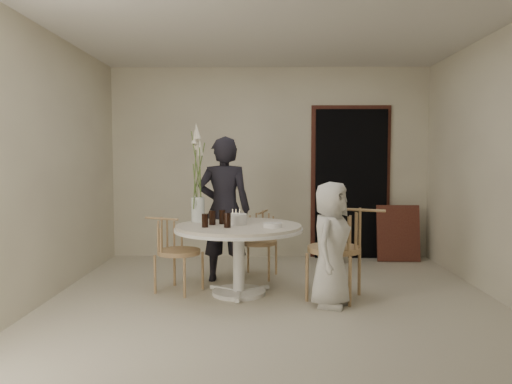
{
  "coord_description": "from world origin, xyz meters",
  "views": [
    {
      "loc": [
        -0.11,
        -4.88,
        1.43
      ],
      "look_at": [
        -0.17,
        0.3,
        1.07
      ],
      "focal_mm": 35.0,
      "sensor_mm": 36.0,
      "label": 1
    }
  ],
  "objects_px": {
    "chair_far": "(261,234)",
    "boy": "(331,244)",
    "table": "(239,236)",
    "birthday_cake": "(236,219)",
    "chair_left": "(170,243)",
    "chair_right": "(347,240)",
    "girl": "(224,209)",
    "flower_vase": "(198,184)"
  },
  "relations": [
    {
      "from": "chair_far",
      "to": "boy",
      "type": "bearing_deg",
      "value": -46.72
    },
    {
      "from": "table",
      "to": "birthday_cake",
      "type": "bearing_deg",
      "value": 123.14
    },
    {
      "from": "chair_left",
      "to": "boy",
      "type": "height_order",
      "value": "boy"
    },
    {
      "from": "table",
      "to": "boy",
      "type": "bearing_deg",
      "value": -24.08
    },
    {
      "from": "chair_right",
      "to": "birthday_cake",
      "type": "bearing_deg",
      "value": -78.87
    },
    {
      "from": "girl",
      "to": "birthday_cake",
      "type": "relative_size",
      "value": 7.3
    },
    {
      "from": "boy",
      "to": "flower_vase",
      "type": "height_order",
      "value": "flower_vase"
    },
    {
      "from": "chair_far",
      "to": "chair_left",
      "type": "relative_size",
      "value": 0.98
    },
    {
      "from": "birthday_cake",
      "to": "chair_left",
      "type": "bearing_deg",
      "value": 172.44
    },
    {
      "from": "chair_left",
      "to": "flower_vase",
      "type": "height_order",
      "value": "flower_vase"
    },
    {
      "from": "girl",
      "to": "birthday_cake",
      "type": "distance_m",
      "value": 0.56
    },
    {
      "from": "table",
      "to": "birthday_cake",
      "type": "distance_m",
      "value": 0.18
    },
    {
      "from": "chair_left",
      "to": "birthday_cake",
      "type": "bearing_deg",
      "value": -73.85
    },
    {
      "from": "chair_left",
      "to": "boy",
      "type": "xyz_separation_m",
      "value": [
        1.64,
        -0.54,
        0.09
      ]
    },
    {
      "from": "chair_far",
      "to": "boy",
      "type": "xyz_separation_m",
      "value": [
        0.68,
        -1.27,
        0.1
      ]
    },
    {
      "from": "girl",
      "to": "boy",
      "type": "distance_m",
      "value": 1.49
    },
    {
      "from": "table",
      "to": "chair_far",
      "type": "height_order",
      "value": "chair_far"
    },
    {
      "from": "boy",
      "to": "birthday_cake",
      "type": "xyz_separation_m",
      "value": [
        -0.93,
        0.45,
        0.19
      ]
    },
    {
      "from": "girl",
      "to": "boy",
      "type": "height_order",
      "value": "girl"
    },
    {
      "from": "girl",
      "to": "flower_vase",
      "type": "xyz_separation_m",
      "value": [
        -0.26,
        -0.34,
        0.31
      ]
    },
    {
      "from": "chair_right",
      "to": "chair_left",
      "type": "relative_size",
      "value": 1.18
    },
    {
      "from": "table",
      "to": "chair_left",
      "type": "relative_size",
      "value": 1.68
    },
    {
      "from": "chair_left",
      "to": "chair_far",
      "type": "bearing_deg",
      "value": -29.47
    },
    {
      "from": "chair_right",
      "to": "birthday_cake",
      "type": "distance_m",
      "value": 1.16
    },
    {
      "from": "girl",
      "to": "chair_right",
      "type": "bearing_deg",
      "value": 150.84
    },
    {
      "from": "table",
      "to": "flower_vase",
      "type": "height_order",
      "value": "flower_vase"
    },
    {
      "from": "boy",
      "to": "birthday_cake",
      "type": "height_order",
      "value": "boy"
    },
    {
      "from": "table",
      "to": "boy",
      "type": "relative_size",
      "value": 1.11
    },
    {
      "from": "birthday_cake",
      "to": "flower_vase",
      "type": "relative_size",
      "value": 0.21
    },
    {
      "from": "chair_right",
      "to": "birthday_cake",
      "type": "height_order",
      "value": "chair_right"
    },
    {
      "from": "girl",
      "to": "boy",
      "type": "relative_size",
      "value": 1.39
    },
    {
      "from": "chair_right",
      "to": "flower_vase",
      "type": "distance_m",
      "value": 1.69
    },
    {
      "from": "chair_far",
      "to": "boy",
      "type": "distance_m",
      "value": 1.44
    },
    {
      "from": "chair_left",
      "to": "birthday_cake",
      "type": "distance_m",
      "value": 0.77
    },
    {
      "from": "chair_far",
      "to": "chair_right",
      "type": "bearing_deg",
      "value": -35.28
    },
    {
      "from": "chair_far",
      "to": "birthday_cake",
      "type": "height_order",
      "value": "birthday_cake"
    },
    {
      "from": "chair_far",
      "to": "chair_left",
      "type": "bearing_deg",
      "value": -127.99
    },
    {
      "from": "boy",
      "to": "girl",
      "type": "bearing_deg",
      "value": 73.18
    },
    {
      "from": "chair_right",
      "to": "girl",
      "type": "height_order",
      "value": "girl"
    },
    {
      "from": "flower_vase",
      "to": "chair_far",
      "type": "bearing_deg",
      "value": 42.58
    },
    {
      "from": "chair_left",
      "to": "girl",
      "type": "distance_m",
      "value": 0.77
    },
    {
      "from": "table",
      "to": "chair_left",
      "type": "height_order",
      "value": "chair_left"
    }
  ]
}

